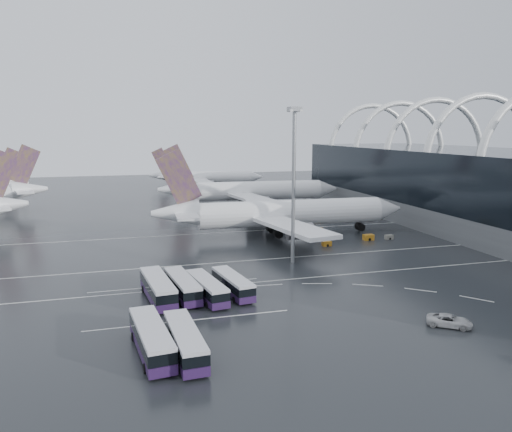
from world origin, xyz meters
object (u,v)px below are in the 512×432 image
object	(u,v)px
bus_row_near_c	(207,288)
bus_row_near_d	(233,284)
gse_cart_belly_c	(327,244)
bus_row_near_a	(158,288)
airliner_main	(279,214)
gse_cart_belly_d	(389,237)
bus_row_far_b	(185,341)
floodlight_mast	(294,166)
airliner_gate_c	(205,178)
bus_row_near_b	(182,286)
airliner_gate_b	(247,191)
bus_row_far_a	(151,338)
gse_cart_belly_e	(319,230)
van_curve_a	(449,321)
gse_cart_belly_a	(368,237)

from	to	relation	value
bus_row_near_c	bus_row_near_d	world-z (taller)	bus_row_near_c
gse_cart_belly_c	bus_row_near_a	bearing A→B (deg)	-146.70
airliner_main	gse_cart_belly_d	distance (m)	26.67
bus_row_far_b	floodlight_mast	distance (m)	46.41
airliner_gate_c	bus_row_near_b	xyz separation A→B (m)	(-29.20, -143.92, -2.70)
bus_row_near_d	bus_row_near_a	bearing A→B (deg)	79.79
bus_row_near_a	floodlight_mast	distance (m)	35.11
airliner_gate_b	airliner_main	bearing A→B (deg)	-91.46
bus_row_far_a	gse_cart_belly_e	bearing A→B (deg)	-43.66
airliner_gate_c	floodlight_mast	size ratio (longest dim) A/B	1.67
bus_row_near_a	van_curve_a	bearing A→B (deg)	-126.28
airliner_gate_c	bus_row_far_a	size ratio (longest dim) A/B	3.54
floodlight_mast	gse_cart_belly_e	distance (m)	35.30
airliner_gate_b	bus_row_near_d	xyz separation A→B (m)	(-25.09, -85.19, -3.62)
bus_row_far_b	floodlight_mast	xyz separation A→B (m)	(25.79, 34.68, 16.92)
bus_row_near_d	floodlight_mast	world-z (taller)	floodlight_mast
bus_row_near_b	gse_cart_belly_e	bearing A→B (deg)	-51.64
bus_row_near_c	gse_cart_belly_c	world-z (taller)	bus_row_near_c
airliner_main	bus_row_near_c	xyz separation A→B (m)	(-25.16, -40.62, -3.64)
bus_row_far_a	van_curve_a	xyz separation A→B (m)	(38.27, -2.53, -1.06)
airliner_main	bus_row_near_a	size ratio (longest dim) A/B	4.42
bus_row_near_c	gse_cart_belly_e	size ratio (longest dim) A/B	6.50
bus_row_far_a	gse_cart_belly_c	world-z (taller)	bus_row_far_a
airliner_gate_c	floodlight_mast	world-z (taller)	floodlight_mast
bus_row_near_d	gse_cart_belly_d	world-z (taller)	bus_row_near_d
bus_row_near_c	gse_cart_belly_c	xyz separation A→B (m)	(31.99, 27.22, -1.15)
bus_row_near_c	bus_row_near_d	distance (m)	4.49
airliner_gate_b	airliner_gate_c	world-z (taller)	airliner_gate_b
floodlight_mast	gse_cart_belly_a	distance (m)	33.05
gse_cart_belly_d	gse_cart_belly_c	bearing A→B (deg)	-172.19
gse_cart_belly_d	bus_row_far_b	bearing A→B (deg)	-138.78
airliner_gate_c	bus_row_near_c	distance (m)	148.07
bus_row_near_c	bus_row_far_a	distance (m)	19.54
airliner_main	airliner_gate_c	xyz separation A→B (m)	(0.59, 105.17, -0.90)
airliner_main	floodlight_mast	distance (m)	28.33
bus_row_near_b	floodlight_mast	bearing A→B (deg)	-65.28
gse_cart_belly_d	airliner_gate_c	bearing A→B (deg)	101.29
bus_row_near_a	gse_cart_belly_c	bearing A→B (deg)	-62.61
airliner_gate_b	bus_row_near_d	world-z (taller)	airliner_gate_b
airliner_gate_c	bus_row_near_c	xyz separation A→B (m)	(-25.75, -145.79, -2.75)
gse_cart_belly_e	bus_row_far_a	bearing A→B (deg)	-127.88
van_curve_a	gse_cart_belly_c	size ratio (longest dim) A/B	2.85
bus_row_near_a	bus_row_far_a	bearing A→B (deg)	166.91
van_curve_a	gse_cart_belly_c	bearing A→B (deg)	31.40
bus_row_near_d	gse_cart_belly_d	distance (m)	52.90
airliner_main	bus_row_near_d	world-z (taller)	airliner_main
bus_row_near_a	gse_cart_belly_c	size ratio (longest dim) A/B	7.03
airliner_gate_b	bus_row_near_c	world-z (taller)	airliner_gate_b
airliner_gate_c	bus_row_near_d	size ratio (longest dim) A/B	3.99
bus_row_far_b	van_curve_a	distance (m)	34.65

